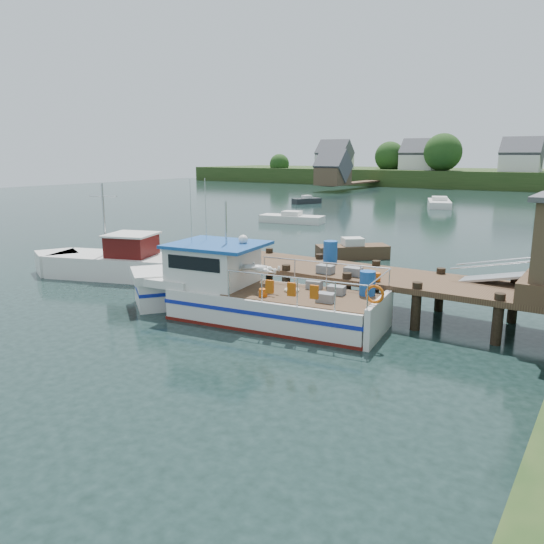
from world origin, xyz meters
The scene contains 8 objects.
ground_plane centered at (0.00, 0.00, 0.00)m, with size 160.00×160.00×0.00m, color black.
dock centered at (6.51, 0.01, 2.24)m, with size 16.60×3.00×4.78m.
lobster_boat centered at (-0.99, -3.30, 0.87)m, with size 10.16×4.02×4.82m.
work_boat centered at (-9.81, -1.51, 0.69)m, with size 8.16×4.63×4.33m.
moored_rowboat centered at (-2.48, 8.77, 0.42)m, with size 3.81×3.62×1.14m.
moored_a centered at (-13.41, 20.19, 0.36)m, with size 5.58×2.80×0.98m.
moored_d centered at (-7.19, 40.92, 0.42)m, with size 4.28×6.97×1.12m.
moored_e centered at (-21.26, 36.32, 0.36)m, with size 2.58×3.64×0.96m.
Camera 1 is at (9.76, -17.70, 5.63)m, focal length 35.00 mm.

